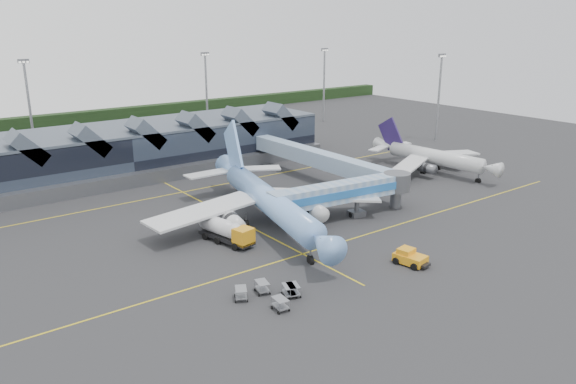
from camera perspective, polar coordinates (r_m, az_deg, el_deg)
ground at (r=83.14m, az=-1.92°, el=-4.56°), size 260.00×260.00×0.00m
taxi_stripes at (r=91.00m, az=-5.55°, el=-2.68°), size 120.00×60.00×0.01m
tree_line_far at (r=181.23m, az=-22.49°, el=6.71°), size 260.00×4.00×4.00m
terminal at (r=120.26m, az=-17.10°, el=3.96°), size 90.00×22.25×12.52m
light_masts at (r=143.20m, az=-9.67°, el=9.57°), size 132.40×42.56×22.45m
main_airliner at (r=87.00m, az=-2.26°, el=-0.64°), size 37.43×43.81×14.23m
regional_jet at (r=121.50m, az=14.33°, el=3.55°), size 27.84×30.42×10.44m
jet_bridge at (r=90.32m, az=6.51°, el=0.09°), size 26.26×6.72×6.27m
fuel_truck at (r=81.05m, az=-6.45°, el=-3.82°), size 4.41×10.09×3.36m
pushback_tug at (r=75.54m, az=12.28°, el=-6.52°), size 3.52×4.90×2.03m
baggage_carts at (r=65.23m, az=-1.52°, el=-10.17°), size 7.33×6.93×1.40m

